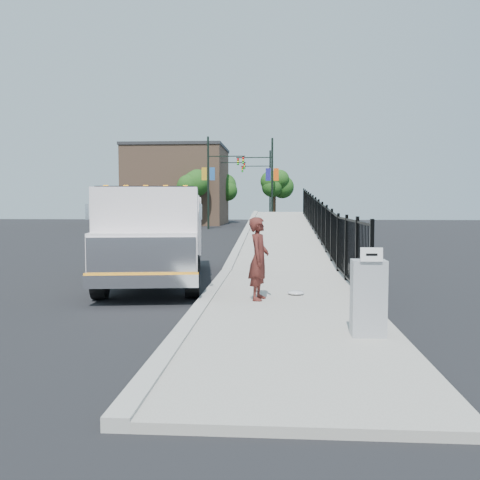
{
  "coord_description": "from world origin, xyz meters",
  "views": [
    {
      "loc": [
        1.6,
        -13.08,
        2.3
      ],
      "look_at": [
        0.56,
        2.0,
        1.24
      ],
      "focal_mm": 40.0,
      "sensor_mm": 36.0,
      "label": 1
    }
  ],
  "objects": [
    {
      "name": "tree_2",
      "position": [
        -4.36,
        47.52,
        3.95
      ],
      "size": [
        2.79,
        2.79,
        5.39
      ],
      "color": "#382314",
      "rests_on": "ground"
    },
    {
      "name": "truck",
      "position": [
        -1.89,
        2.14,
        1.53
      ],
      "size": [
        3.6,
        8.21,
        2.72
      ],
      "rotation": [
        0.0,
        0.0,
        0.14
      ],
      "color": "black",
      "rests_on": "ground"
    },
    {
      "name": "debris",
      "position": [
        2.06,
        -0.47,
        0.17
      ],
      "size": [
        0.4,
        0.4,
        0.1
      ],
      "primitive_type": "ellipsoid",
      "color": "silver",
      "rests_on": "sidewalk"
    },
    {
      "name": "light_pole_3",
      "position": [
        0.56,
        45.82,
        4.36
      ],
      "size": [
        3.78,
        0.22,
        8.0
      ],
      "color": "black",
      "rests_on": "ground"
    },
    {
      "name": "curb",
      "position": [
        0.0,
        -2.0,
        0.08
      ],
      "size": [
        0.3,
        12.0,
        0.16
      ],
      "primitive_type": "cube",
      "color": "#ADAAA3",
      "rests_on": "ground"
    },
    {
      "name": "light_pole_1",
      "position": [
        0.88,
        34.63,
        4.36
      ],
      "size": [
        3.78,
        0.22,
        8.0
      ],
      "color": "black",
      "rests_on": "ground"
    },
    {
      "name": "tree_0",
      "position": [
        -6.0,
        37.22,
        3.94
      ],
      "size": [
        2.58,
        2.58,
        5.29
      ],
      "color": "#382314",
      "rests_on": "ground"
    },
    {
      "name": "ground",
      "position": [
        0.0,
        0.0,
        0.0
      ],
      "size": [
        120.0,
        120.0,
        0.0
      ],
      "primitive_type": "plane",
      "color": "black",
      "rests_on": "ground"
    },
    {
      "name": "iron_fence",
      "position": [
        3.55,
        12.0,
        0.9
      ],
      "size": [
        0.1,
        28.0,
        1.8
      ],
      "primitive_type": "cube",
      "color": "black",
      "rests_on": "ground"
    },
    {
      "name": "building",
      "position": [
        -9.0,
        44.0,
        4.0
      ],
      "size": [
        10.0,
        10.0,
        8.0
      ],
      "primitive_type": "cube",
      "color": "#8C664C",
      "rests_on": "ground"
    },
    {
      "name": "sidewalk",
      "position": [
        1.93,
        -2.0,
        0.06
      ],
      "size": [
        3.55,
        12.0,
        0.12
      ],
      "primitive_type": "cube",
      "color": "#9E998E",
      "rests_on": "ground"
    },
    {
      "name": "ramp",
      "position": [
        2.12,
        16.0,
        0.0
      ],
      "size": [
        3.95,
        24.06,
        3.19
      ],
      "primitive_type": "cube",
      "rotation": [
        0.06,
        0.0,
        0.0
      ],
      "color": "#9E998E",
      "rests_on": "ground"
    },
    {
      "name": "worker",
      "position": [
        1.2,
        -1.19,
        1.05
      ],
      "size": [
        0.55,
        0.74,
        1.86
      ],
      "primitive_type": "imported",
      "rotation": [
        0.0,
        0.0,
        1.41
      ],
      "color": "#4C1D18",
      "rests_on": "sidewalk"
    },
    {
      "name": "light_pole_0",
      "position": [
        -4.03,
        33.17,
        4.36
      ],
      "size": [
        3.77,
        0.22,
        8.0
      ],
      "color": "black",
      "rests_on": "ground"
    },
    {
      "name": "light_pole_2",
      "position": [
        -4.38,
        40.56,
        4.36
      ],
      "size": [
        3.77,
        0.22,
        8.0
      ],
      "color": "black",
      "rests_on": "ground"
    },
    {
      "name": "tree_1",
      "position": [
        1.35,
        38.64,
        3.89
      ],
      "size": [
        2.05,
        2.05,
        5.03
      ],
      "color": "#382314",
      "rests_on": "ground"
    },
    {
      "name": "arrow_sign",
      "position": [
        3.1,
        -4.54,
        1.48
      ],
      "size": [
        0.35,
        0.04,
        0.22
      ],
      "primitive_type": "cube",
      "color": "white",
      "rests_on": "utility_cabinet"
    },
    {
      "name": "utility_cabinet",
      "position": [
        3.1,
        -4.32,
        0.75
      ],
      "size": [
        0.55,
        0.4,
        1.25
      ],
      "primitive_type": "cube",
      "color": "gray",
      "rests_on": "sidewalk"
    }
  ]
}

